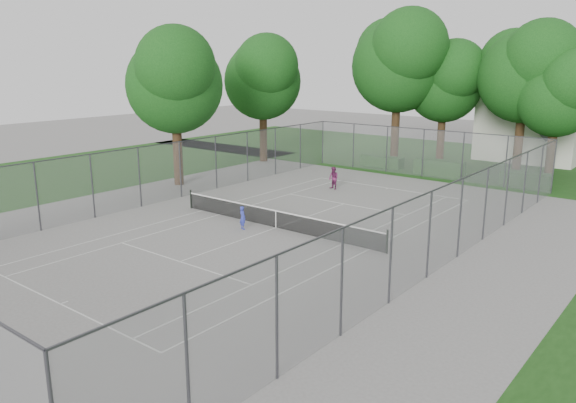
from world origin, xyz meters
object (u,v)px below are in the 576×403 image
Objects in this scene: girl_player at (243,218)px; woman_player at (334,178)px; tennis_net at (276,218)px; house at (534,113)px.

woman_player is (-1.54, 10.53, 0.15)m from girl_player.
house is (4.08, 29.60, 3.51)m from tennis_net.
woman_player is at bearing -61.65° from girl_player.
house is 6.66× the size of woman_player.
tennis_net is at bearing -114.85° from girl_player.
woman_player is at bearing -108.60° from house.
house reaches higher than woman_player.
house is at bearing -79.71° from girl_player.
woman_player reaches higher than tennis_net.
tennis_net is at bearing -58.40° from woman_player.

